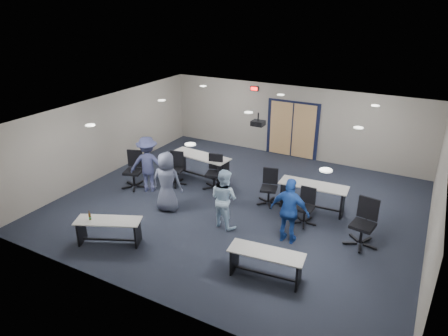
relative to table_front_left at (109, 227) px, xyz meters
The scene contains 24 objects.
floor 3.88m from the table_front_left, 59.94° to the left, with size 10.00×10.00×0.00m, color black.
back_wall 8.12m from the table_front_left, 76.16° to the left, with size 10.00×0.04×2.70m, color gray.
front_wall 2.43m from the table_front_left, 31.12° to the right, with size 10.00×0.04×2.70m, color gray.
left_wall 4.62m from the table_front_left, 132.63° to the left, with size 0.04×9.00×2.70m, color gray.
right_wall 7.74m from the table_front_left, 25.70° to the left, with size 0.04×9.00×2.70m, color gray.
ceiling 4.46m from the table_front_left, 59.94° to the left, with size 10.00×9.00×0.04m, color silver.
double_door 8.06m from the table_front_left, 76.10° to the left, with size 2.00×0.07×2.20m.
exit_sign 8.04m from the table_front_left, 87.57° to the left, with size 0.32×0.07×0.18m.
ceiling_projector 4.85m from the table_front_left, 59.81° to the left, with size 0.35×0.32×0.37m.
ceiling_can_lights 4.64m from the table_front_left, 61.70° to the left, with size 6.24×5.74×0.02m, color white, non-canonical shape.
table_front_left is the anchor object (origin of this frame).
table_front_right 3.97m from the table_front_left, ahead, with size 1.67×0.72×0.66m.
table_back_left 4.36m from the table_front_left, 90.22° to the left, with size 2.12×0.88×0.97m.
table_back_right 5.64m from the table_front_left, 46.32° to the left, with size 1.94×0.74×0.77m.
chair_back_a 3.62m from the table_front_left, 98.15° to the left, with size 0.68×0.68×1.08m, color black, non-canonical shape.
chair_back_b 3.98m from the table_front_left, 79.23° to the left, with size 0.69×0.69×1.10m, color black, non-canonical shape.
chair_back_c 4.63m from the table_front_left, 54.82° to the left, with size 0.66×0.66×1.05m, color black, non-canonical shape.
chair_back_d 5.08m from the table_front_left, 38.97° to the left, with size 0.63×0.63×1.00m, color black, non-canonical shape.
chair_loose_left 3.17m from the table_front_left, 119.34° to the left, with size 0.74×0.74×1.18m, color black, non-canonical shape.
chair_loose_right 6.20m from the table_front_left, 27.50° to the left, with size 0.76×0.76×1.20m, color black, non-canonical shape.
person_plaid 2.15m from the table_front_left, 82.50° to the left, with size 0.85×0.55×1.75m, color #535971.
person_lightblue 2.98m from the table_front_left, 44.88° to the left, with size 0.79×0.61×1.62m, color #C0E2FF.
person_navy 4.45m from the table_front_left, 29.41° to the left, with size 1.00×0.42×1.70m, color #1C429B.
person_back 3.04m from the table_front_left, 109.15° to the left, with size 1.15×0.66×1.78m, color #383C65.
Camera 1 is at (4.57, -9.39, 5.63)m, focal length 32.00 mm.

